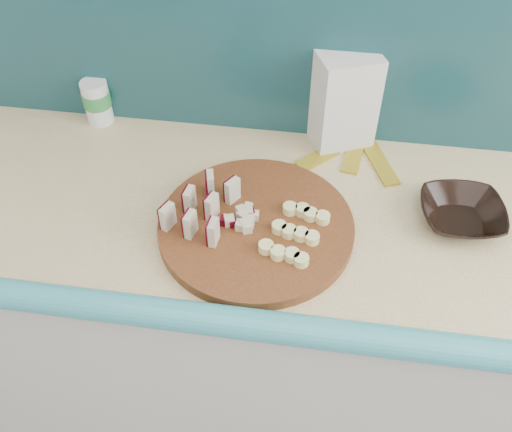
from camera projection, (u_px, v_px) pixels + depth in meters
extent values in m
cube|color=beige|center=(371.00, 341.00, 1.55)|extent=(2.20, 0.60, 0.88)
cube|color=#DABA7F|center=(401.00, 227.00, 1.22)|extent=(2.20, 0.60, 0.03)
cube|color=teal|center=(407.00, 349.00, 1.02)|extent=(2.20, 0.06, 0.03)
cube|color=teal|center=(420.00, 48.00, 1.23)|extent=(2.20, 0.02, 0.50)
cylinder|color=#4B2810|center=(256.00, 227.00, 1.19)|extent=(0.50, 0.50, 0.03)
cube|color=beige|center=(168.00, 217.00, 1.15)|extent=(0.02, 0.04, 0.06)
cube|color=#430410|center=(164.00, 215.00, 1.15)|extent=(0.01, 0.03, 0.06)
cube|color=beige|center=(190.00, 200.00, 1.19)|extent=(0.02, 0.04, 0.06)
cube|color=#430410|center=(186.00, 199.00, 1.19)|extent=(0.01, 0.03, 0.06)
cube|color=beige|center=(211.00, 184.00, 1.22)|extent=(0.02, 0.04, 0.06)
cube|color=#430410|center=(207.00, 183.00, 1.22)|extent=(0.01, 0.03, 0.06)
cube|color=beige|center=(190.00, 224.00, 1.14)|extent=(0.02, 0.04, 0.06)
cube|color=#430410|center=(186.00, 223.00, 1.14)|extent=(0.01, 0.03, 0.06)
cube|color=beige|center=(212.00, 207.00, 1.17)|extent=(0.02, 0.04, 0.06)
cube|color=#430410|center=(208.00, 206.00, 1.17)|extent=(0.01, 0.03, 0.06)
cube|color=beige|center=(233.00, 191.00, 1.20)|extent=(0.02, 0.04, 0.06)
cube|color=#430410|center=(229.00, 190.00, 1.21)|extent=(0.01, 0.03, 0.06)
cube|color=beige|center=(214.00, 232.00, 1.12)|extent=(0.02, 0.04, 0.06)
cube|color=#430410|center=(210.00, 231.00, 1.12)|extent=(0.01, 0.03, 0.06)
cube|color=beige|center=(249.00, 217.00, 1.18)|extent=(0.02, 0.02, 0.02)
cube|color=beige|center=(253.00, 216.00, 1.18)|extent=(0.02, 0.02, 0.02)
cube|color=#430410|center=(256.00, 212.00, 1.18)|extent=(0.02, 0.02, 0.02)
cube|color=beige|center=(249.00, 213.00, 1.18)|extent=(0.02, 0.02, 0.02)
cube|color=beige|center=(248.00, 210.00, 1.19)|extent=(0.02, 0.02, 0.02)
cube|color=beige|center=(244.00, 207.00, 1.20)|extent=(0.02, 0.02, 0.02)
cube|color=beige|center=(242.00, 212.00, 1.19)|extent=(0.02, 0.02, 0.02)
cube|color=beige|center=(237.00, 212.00, 1.19)|extent=(0.02, 0.02, 0.02)
cube|color=#430410|center=(232.00, 214.00, 1.18)|extent=(0.02, 0.02, 0.02)
cube|color=beige|center=(238.00, 217.00, 1.18)|extent=(0.02, 0.02, 0.02)
cube|color=beige|center=(236.00, 220.00, 1.17)|extent=(0.02, 0.02, 0.02)
cube|color=beige|center=(243.00, 218.00, 1.17)|extent=(0.02, 0.02, 0.02)
cube|color=beige|center=(244.00, 222.00, 1.17)|extent=(0.02, 0.02, 0.02)
cube|color=beige|center=(249.00, 224.00, 1.16)|extent=(0.02, 0.02, 0.02)
cube|color=#430410|center=(249.00, 219.00, 1.17)|extent=(0.02, 0.02, 0.02)
cylinder|color=#EFE792|center=(267.00, 248.00, 1.12)|extent=(0.03, 0.03, 0.02)
cylinder|color=#EFE792|center=(278.00, 252.00, 1.11)|extent=(0.03, 0.03, 0.02)
cylinder|color=#EFE792|center=(290.00, 256.00, 1.10)|extent=(0.03, 0.03, 0.02)
cylinder|color=#EFE792|center=(302.00, 260.00, 1.10)|extent=(0.03, 0.03, 0.02)
cylinder|color=#EFE792|center=(279.00, 227.00, 1.16)|extent=(0.03, 0.03, 0.02)
cylinder|color=#EFE792|center=(290.00, 231.00, 1.15)|extent=(0.03, 0.03, 0.02)
cylinder|color=#EFE792|center=(301.00, 234.00, 1.14)|extent=(0.03, 0.03, 0.02)
cylinder|color=#EFE792|center=(313.00, 238.00, 1.14)|extent=(0.03, 0.03, 0.02)
cylinder|color=#EFE792|center=(290.00, 208.00, 1.20)|extent=(0.03, 0.03, 0.02)
cylinder|color=#EFE792|center=(301.00, 211.00, 1.19)|extent=(0.03, 0.03, 0.02)
cylinder|color=#EFE792|center=(312.00, 214.00, 1.18)|extent=(0.03, 0.03, 0.02)
cylinder|color=#EFE792|center=(323.00, 218.00, 1.17)|extent=(0.03, 0.03, 0.02)
imported|color=black|center=(462.00, 214.00, 1.20)|extent=(0.19, 0.19, 0.04)
cube|color=silver|center=(345.00, 101.00, 1.32)|extent=(0.16, 0.14, 0.23)
cylinder|color=white|center=(97.00, 102.00, 1.42)|extent=(0.07, 0.07, 0.11)
cylinder|color=#338D44|center=(96.00, 99.00, 1.42)|extent=(0.07, 0.07, 0.04)
cube|color=gold|center=(327.00, 153.00, 1.37)|extent=(0.15, 0.15, 0.01)
cube|color=gold|center=(355.00, 150.00, 1.38)|extent=(0.06, 0.18, 0.01)
cube|color=gold|center=(378.00, 161.00, 1.35)|extent=(0.10, 0.18, 0.01)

